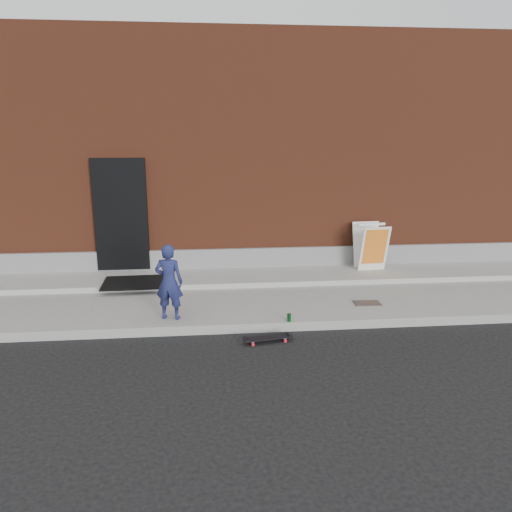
{
  "coord_description": "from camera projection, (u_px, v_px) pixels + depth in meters",
  "views": [
    {
      "loc": [
        -0.88,
        -7.15,
        3.02
      ],
      "look_at": [
        -0.09,
        0.8,
        1.02
      ],
      "focal_mm": 35.0,
      "sensor_mm": 36.0,
      "label": 1
    }
  ],
  "objects": [
    {
      "name": "doormat",
      "position": [
        133.0,
        283.0,
        9.37
      ],
      "size": [
        1.13,
        0.93,
        0.03
      ],
      "primitive_type": "cube",
      "rotation": [
        0.0,
        0.0,
        0.04
      ],
      "color": "black",
      "rests_on": "apron"
    },
    {
      "name": "pizza_sign",
      "position": [
        371.0,
        246.0,
        10.26
      ],
      "size": [
        0.62,
        0.72,
        0.96
      ],
      "color": "silver",
      "rests_on": "apron"
    },
    {
      "name": "apron",
      "position": [
        253.0,
        277.0,
        9.99
      ],
      "size": [
        20.0,
        1.2,
        0.1
      ],
      "primitive_type": "cube",
      "color": "gray",
      "rests_on": "sidewalk"
    },
    {
      "name": "skateboard",
      "position": [
        268.0,
        338.0,
        7.35
      ],
      "size": [
        0.73,
        0.3,
        0.08
      ],
      "color": "red",
      "rests_on": "ground"
    },
    {
      "name": "utility_plate",
      "position": [
        367.0,
        303.0,
        8.56
      ],
      "size": [
        0.47,
        0.31,
        0.01
      ],
      "primitive_type": "cube",
      "rotation": [
        0.0,
        0.0,
        -0.04
      ],
      "color": "#505054",
      "rests_on": "sidewalk"
    },
    {
      "name": "child",
      "position": [
        169.0,
        282.0,
        7.75
      ],
      "size": [
        0.49,
        0.37,
        1.2
      ],
      "primitive_type": "imported",
      "rotation": [
        0.0,
        0.0,
        2.93
      ],
      "color": "#1B204E",
      "rests_on": "sidewalk"
    },
    {
      "name": "building",
      "position": [
        237.0,
        151.0,
        13.87
      ],
      "size": [
        20.0,
        8.1,
        5.0
      ],
      "color": "brown",
      "rests_on": "ground"
    },
    {
      "name": "soda_can",
      "position": [
        289.0,
        318.0,
        7.75
      ],
      "size": [
        0.07,
        0.07,
        0.12
      ],
      "primitive_type": "cylinder",
      "rotation": [
        0.0,
        0.0,
        0.0
      ],
      "color": "#1B8935",
      "rests_on": "sidewalk"
    },
    {
      "name": "sidewalk",
      "position": [
        257.0,
        297.0,
        9.15
      ],
      "size": [
        20.0,
        3.0,
        0.15
      ],
      "primitive_type": "cube",
      "color": "gray",
      "rests_on": "ground"
    },
    {
      "name": "ground",
      "position": [
        267.0,
        332.0,
        7.72
      ],
      "size": [
        80.0,
        80.0,
        0.0
      ],
      "primitive_type": "plane",
      "color": "black",
      "rests_on": "ground"
    }
  ]
}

